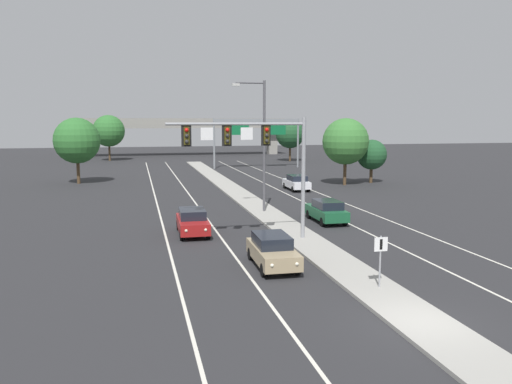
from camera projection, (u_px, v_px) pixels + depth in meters
ground_plane at (422, 325)px, 18.07m from camera, size 260.00×260.00×0.00m
median_island at (281, 224)px, 35.42m from camera, size 2.40×110.00×0.15m
lane_stripe_oncoming_center at (201, 210)px, 41.12m from camera, size 0.14×100.00×0.01m
lane_stripe_receding_center at (312, 206)px, 43.25m from camera, size 0.14×100.00×0.01m
edge_stripe_left at (159, 212)px, 40.38m from camera, size 0.14×100.00×0.01m
edge_stripe_right at (348, 205)px, 43.99m from camera, size 0.14×100.00×0.01m
overhead_signal_mast at (256, 149)px, 29.54m from camera, size 8.14×0.44×7.20m
median_sign_post at (380, 254)px, 21.53m from camera, size 0.60×0.10×2.20m
street_lamp_median at (261, 138)px, 39.23m from camera, size 2.58×0.28×10.00m
car_oncoming_tan at (273, 250)px, 25.16m from camera, size 1.89×4.50×1.58m
car_oncoming_red at (192, 221)px, 32.40m from camera, size 1.89×4.50×1.58m
car_receding_green at (327, 211)px, 36.28m from camera, size 1.87×4.49×1.58m
car_receding_white at (297, 182)px, 53.02m from camera, size 1.84×4.48×1.58m
highway_sign_gantry at (257, 127)px, 77.06m from camera, size 13.28×0.42×7.50m
overpass_bridge at (183, 127)px, 106.29m from camera, size 42.40×6.40×7.65m
tree_far_right_a at (372, 155)px, 59.05m from camera, size 3.46×3.46×5.00m
tree_far_left_b at (109, 131)px, 91.60m from camera, size 5.65×5.65×8.18m
tree_far_left_c at (77, 141)px, 58.04m from camera, size 5.18×5.18×7.50m
tree_far_right_c at (346, 142)px, 56.77m from camera, size 5.14×5.14×7.44m
tree_far_right_b at (290, 134)px, 90.77m from camera, size 5.13×5.13×7.42m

